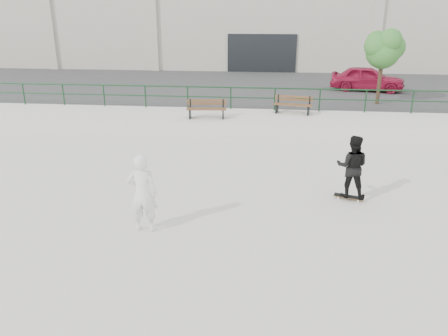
# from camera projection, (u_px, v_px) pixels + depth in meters

# --- Properties ---
(ground) EXTENTS (120.00, 120.00, 0.00)m
(ground) POSITION_uv_depth(u_px,v_px,m) (229.00, 231.00, 10.06)
(ground) COLOR beige
(ground) RESTS_ON ground
(ledge) EXTENTS (30.00, 3.00, 0.50)m
(ledge) POSITION_uv_depth(u_px,v_px,m) (251.00, 122.00, 18.85)
(ledge) COLOR silver
(ledge) RESTS_ON ground
(parking_strip) EXTENTS (60.00, 14.00, 0.50)m
(parking_strip) POSITION_uv_depth(u_px,v_px,m) (258.00, 89.00, 26.80)
(parking_strip) COLOR #343434
(parking_strip) RESTS_ON ground
(railing) EXTENTS (28.00, 0.06, 1.03)m
(railing) POSITION_uv_depth(u_px,v_px,m) (253.00, 94.00, 19.73)
(railing) COLOR #153C1F
(railing) RESTS_ON ledge
(commercial_building) EXTENTS (44.20, 16.33, 8.00)m
(commercial_building) POSITION_uv_depth(u_px,v_px,m) (265.00, 13.00, 38.41)
(commercial_building) COLOR #AFAC9D
(commercial_building) RESTS_ON ground
(bench_left) EXTENTS (1.71, 0.64, 0.77)m
(bench_left) POSITION_uv_depth(u_px,v_px,m) (207.00, 109.00, 18.33)
(bench_left) COLOR #582E1E
(bench_left) RESTS_ON ledge
(bench_right) EXTENTS (1.73, 0.80, 0.77)m
(bench_right) POSITION_uv_depth(u_px,v_px,m) (293.00, 105.00, 19.16)
(bench_right) COLOR #582E1E
(bench_right) RESTS_ON ledge
(tree) EXTENTS (1.99, 1.77, 3.53)m
(tree) POSITION_uv_depth(u_px,v_px,m) (384.00, 48.00, 20.38)
(tree) COLOR #4A3525
(tree) RESTS_ON parking_strip
(red_car) EXTENTS (4.25, 2.41, 1.36)m
(red_car) POSITION_uv_depth(u_px,v_px,m) (367.00, 78.00, 24.53)
(red_car) COLOR maroon
(red_car) RESTS_ON parking_strip
(skateboard) EXTENTS (0.80, 0.44, 0.09)m
(skateboard) POSITION_uv_depth(u_px,v_px,m) (349.00, 197.00, 11.70)
(skateboard) COLOR black
(skateboard) RESTS_ON ground
(standing_skater) EXTENTS (0.93, 0.78, 1.68)m
(standing_skater) POSITION_uv_depth(u_px,v_px,m) (352.00, 167.00, 11.40)
(standing_skater) COLOR black
(standing_skater) RESTS_ON skateboard
(seated_skater) EXTENTS (0.69, 0.47, 1.84)m
(seated_skater) POSITION_uv_depth(u_px,v_px,m) (143.00, 193.00, 9.77)
(seated_skater) COLOR white
(seated_skater) RESTS_ON ground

